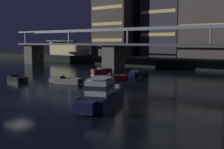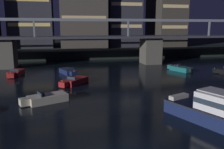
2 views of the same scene
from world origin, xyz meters
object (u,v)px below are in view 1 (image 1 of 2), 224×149
(waterfront_pavilion, at_px, (69,48))
(speedboat_far_left, at_px, (135,73))
(speedboat_near_right, at_px, (113,78))
(speedboat_far_center, at_px, (17,79))
(river_bridge, at_px, (171,52))
(speedboat_near_center, at_px, (102,71))
(tower_west_low, at_px, (118,16))
(cabin_cruiser_near_left, at_px, (101,95))
(tower_west_tall, at_px, (169,2))
(speedboat_mid_center, at_px, (66,81))

(waterfront_pavilion, height_order, speedboat_far_left, waterfront_pavilion)
(speedboat_near_right, distance_m, speedboat_far_center, 15.66)
(river_bridge, distance_m, speedboat_near_right, 17.10)
(speedboat_near_center, bearing_deg, tower_west_low, 119.56)
(speedboat_near_right, bearing_deg, cabin_cruiser_near_left, -56.98)
(cabin_cruiser_near_left, distance_m, speedboat_far_center, 22.88)
(cabin_cruiser_near_left, distance_m, speedboat_near_center, 31.24)
(tower_west_tall, xyz_separation_m, speedboat_mid_center, (6.38, -47.82, -17.51))
(waterfront_pavilion, bearing_deg, river_bridge, -15.96)
(tower_west_low, bearing_deg, river_bridge, -34.43)
(speedboat_far_center, bearing_deg, speedboat_near_right, 41.99)
(speedboat_far_left, relative_size, speedboat_far_center, 0.98)
(tower_west_tall, distance_m, speedboat_near_right, 44.89)
(river_bridge, bearing_deg, waterfront_pavilion, 164.04)
(speedboat_near_center, distance_m, speedboat_far_left, 8.51)
(river_bridge, height_order, waterfront_pavilion, river_bridge)
(speedboat_near_right, relative_size, speedboat_far_left, 0.89)
(tower_west_tall, bearing_deg, speedboat_mid_center, -82.40)
(tower_west_low, xyz_separation_m, speedboat_far_center, (12.58, -45.26, -13.79))
(river_bridge, distance_m, speedboat_far_left, 10.06)
(cabin_cruiser_near_left, xyz_separation_m, speedboat_far_center, (-22.15, 5.70, -0.64))
(speedboat_far_center, bearing_deg, speedboat_mid_center, 18.81)
(tower_west_low, relative_size, cabin_cruiser_near_left, 2.63)
(speedboat_far_center, bearing_deg, speedboat_far_left, 58.75)
(tower_west_low, relative_size, speedboat_far_left, 4.77)
(river_bridge, bearing_deg, speedboat_near_center, -144.25)
(tower_west_tall, distance_m, speedboat_far_left, 37.99)
(tower_west_tall, bearing_deg, tower_west_low, -159.63)
(river_bridge, relative_size, speedboat_near_right, 20.75)
(speedboat_far_left, bearing_deg, speedboat_near_center, 177.21)
(cabin_cruiser_near_left, height_order, speedboat_far_left, cabin_cruiser_near_left)
(cabin_cruiser_near_left, xyz_separation_m, speedboat_far_left, (-11.11, 23.89, -0.64))
(tower_west_tall, bearing_deg, waterfront_pavilion, -158.21)
(cabin_cruiser_near_left, bearing_deg, waterfront_pavilion, 138.11)
(tower_west_low, bearing_deg, waterfront_pavilion, -156.86)
(tower_west_tall, distance_m, speedboat_near_center, 36.53)
(cabin_cruiser_near_left, xyz_separation_m, speedboat_mid_center, (-13.79, 8.54, -0.64))
(tower_west_low, relative_size, waterfront_pavilion, 1.96)
(speedboat_mid_center, distance_m, speedboat_far_left, 15.58)
(river_bridge, distance_m, tower_west_tall, 29.93)
(river_bridge, distance_m, cabin_cruiser_near_left, 33.77)
(waterfront_pavilion, bearing_deg, speedboat_mid_center, -45.10)
(cabin_cruiser_near_left, xyz_separation_m, speedboat_near_right, (-10.51, 16.17, -0.64))
(speedboat_near_center, distance_m, speedboat_mid_center, 16.80)
(speedboat_near_right, relative_size, speedboat_mid_center, 0.90)
(river_bridge, bearing_deg, tower_west_tall, 117.12)
(speedboat_far_left, bearing_deg, speedboat_mid_center, -99.90)
(river_bridge, xyz_separation_m, tower_west_low, (-26.71, 18.31, 9.92))
(speedboat_far_left, height_order, speedboat_far_center, same)
(speedboat_far_left, bearing_deg, speedboat_far_center, -121.25)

